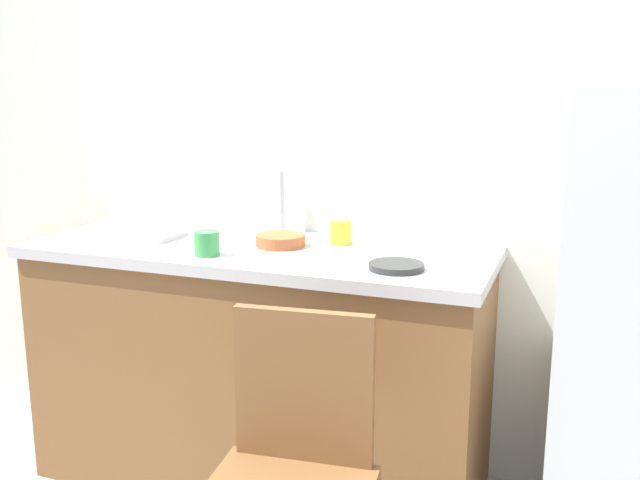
# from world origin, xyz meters

# --- Properties ---
(back_wall) EXTENTS (4.80, 0.10, 2.70)m
(back_wall) POSITION_xyz_m (0.00, 1.00, 1.35)
(back_wall) COLOR silver
(back_wall) RESTS_ON ground_plane
(cabinet_base) EXTENTS (1.59, 0.60, 0.85)m
(cabinet_base) POSITION_xyz_m (-0.41, 0.65, 0.42)
(cabinet_base) COLOR brown
(cabinet_base) RESTS_ON ground_plane
(countertop) EXTENTS (1.63, 0.64, 0.04)m
(countertop) POSITION_xyz_m (-0.41, 0.65, 0.87)
(countertop) COLOR #B7B7BC
(countertop) RESTS_ON cabinet_base
(faucet) EXTENTS (0.02, 0.02, 0.23)m
(faucet) POSITION_xyz_m (-0.43, 0.90, 1.00)
(faucet) COLOR #B7B7BC
(faucet) RESTS_ON countertop
(chair) EXTENTS (0.44, 0.44, 0.89)m
(chair) POSITION_xyz_m (0.03, -0.10, 0.50)
(chair) COLOR brown
(chair) RESTS_ON ground_plane
(dish_tray) EXTENTS (0.28, 0.20, 0.05)m
(dish_tray) POSITION_xyz_m (-0.89, 0.64, 0.91)
(dish_tray) COLOR white
(dish_tray) RESTS_ON countertop
(terracotta_bowl) EXTENTS (0.17, 0.17, 0.04)m
(terracotta_bowl) POSITION_xyz_m (-0.34, 0.67, 0.91)
(terracotta_bowl) COLOR #B25B33
(terracotta_bowl) RESTS_ON countertop
(hotplate) EXTENTS (0.17, 0.17, 0.02)m
(hotplate) POSITION_xyz_m (0.13, 0.50, 0.90)
(hotplate) COLOR #2D2D2D
(hotplate) RESTS_ON countertop
(cup_green) EXTENTS (0.08, 0.08, 0.08)m
(cup_green) POSITION_xyz_m (-0.51, 0.46, 0.93)
(cup_green) COLOR green
(cup_green) RESTS_ON countertop
(cup_yellow) EXTENTS (0.08, 0.08, 0.08)m
(cup_yellow) POSITION_xyz_m (-0.15, 0.78, 0.93)
(cup_yellow) COLOR yellow
(cup_yellow) RESTS_ON countertop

